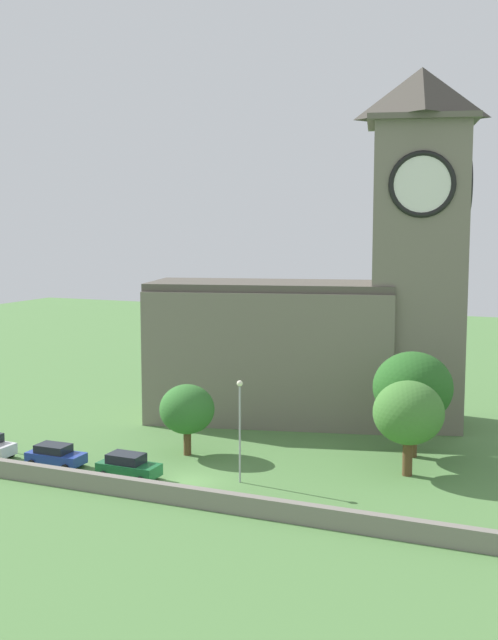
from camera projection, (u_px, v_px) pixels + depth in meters
name	position (u px, v px, depth m)	size (l,w,h in m)	color
ground_plane	(267.00, 432.00, 71.74)	(200.00, 200.00, 0.00)	#517F42
church	(335.00, 306.00, 74.84)	(31.10, 16.60, 32.43)	slate
quay_barrier	(159.00, 492.00, 53.88)	(47.22, 0.70, 1.30)	gray
car_blue	(55.00, 455.00, 61.60)	(4.55, 2.34, 1.72)	#233D9E
car_green	(128.00, 466.00, 58.52)	(4.64, 2.34, 1.89)	#1E6B38
streetlamp_west_mid	(240.00, 415.00, 57.31)	(0.44, 0.44, 7.50)	#9EA0A5
tree_by_tower	(409.00, 413.00, 58.94)	(5.25, 5.25, 7.13)	brown
tree_riverside_east	(187.00, 409.00, 64.33)	(4.44, 4.44, 5.78)	brown
tree_riverside_west	(413.00, 388.00, 63.67)	(6.34, 6.34, 8.51)	brown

